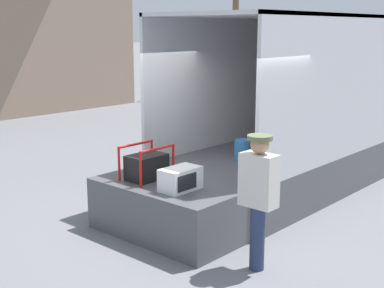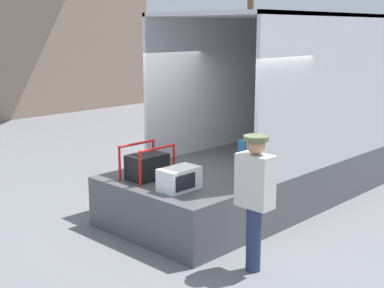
% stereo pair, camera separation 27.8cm
% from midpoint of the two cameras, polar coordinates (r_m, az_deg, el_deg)
% --- Properties ---
extents(ground_plane, '(160.00, 160.00, 0.00)m').
position_cam_midpoint_polar(ground_plane, '(8.14, 1.33, -8.46)').
color(ground_plane, slate).
extents(box_truck, '(6.69, 2.25, 3.11)m').
position_cam_midpoint_polar(box_truck, '(11.01, 15.35, 1.54)').
color(box_truck, white).
rests_on(box_truck, ground).
extents(tailgate_deck, '(1.15, 2.14, 0.75)m').
position_cam_midpoint_polar(tailgate_deck, '(7.62, -1.61, -6.93)').
color(tailgate_deck, '#4C4C51').
rests_on(tailgate_deck, ground).
extents(microwave, '(0.55, 0.35, 0.31)m').
position_cam_midpoint_polar(microwave, '(7.17, -0.24, -3.75)').
color(microwave, white).
rests_on(microwave, tailgate_deck).
extents(portable_generator, '(0.68, 0.48, 0.50)m').
position_cam_midpoint_polar(portable_generator, '(7.72, -3.65, -2.32)').
color(portable_generator, black).
rests_on(portable_generator, tailgate_deck).
extents(worker_person, '(0.30, 0.44, 1.67)m').
position_cam_midpoint_polar(worker_person, '(6.36, 7.98, -4.85)').
color(worker_person, navy).
rests_on(worker_person, ground).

